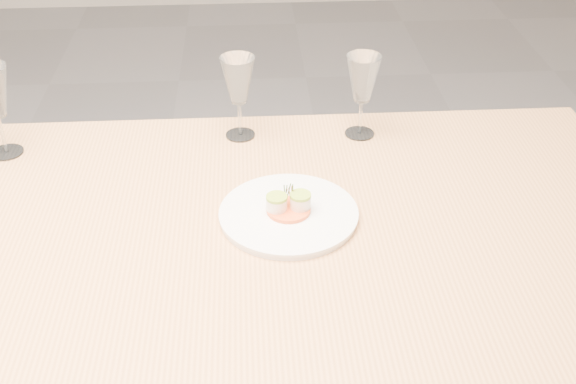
{
  "coord_description": "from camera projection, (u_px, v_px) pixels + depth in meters",
  "views": [
    {
      "loc": [
        0.36,
        -1.14,
        1.62
      ],
      "look_at": [
        0.43,
        0.08,
        0.8
      ],
      "focal_mm": 45.0,
      "sensor_mm": 36.0,
      "label": 1
    }
  ],
  "objects": [
    {
      "name": "dining_table",
      "position": [
        77.0,
        269.0,
        1.45
      ],
      "size": [
        2.4,
        1.0,
        0.75
      ],
      "color": "tan",
      "rests_on": "ground"
    },
    {
      "name": "dinner_plate",
      "position": [
        289.0,
        213.0,
        1.47
      ],
      "size": [
        0.29,
        0.29,
        0.07
      ],
      "rotation": [
        0.0,
        0.0,
        0.11
      ],
      "color": "white",
      "rests_on": "dining_table"
    },
    {
      "name": "wine_glass_2",
      "position": [
        238.0,
        82.0,
        1.68
      ],
      "size": [
        0.08,
        0.08,
        0.2
      ],
      "color": "white",
      "rests_on": "dining_table"
    },
    {
      "name": "wine_glass_3",
      "position": [
        363.0,
        81.0,
        1.69
      ],
      "size": [
        0.08,
        0.08,
        0.21
      ],
      "color": "white",
      "rests_on": "dining_table"
    }
  ]
}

